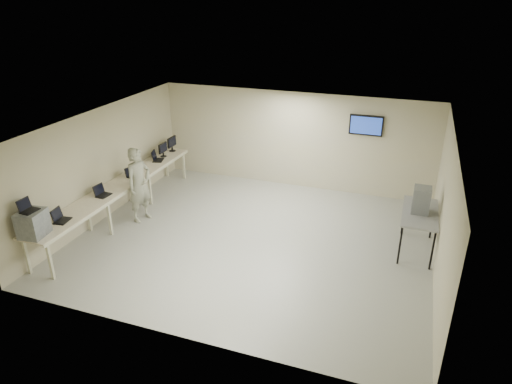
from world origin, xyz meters
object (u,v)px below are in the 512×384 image
(equipment_box, at_px, (33,223))
(soldier, at_px, (139,185))
(side_table, at_px, (420,215))
(workbench, at_px, (120,187))

(equipment_box, xyz_separation_m, soldier, (0.63, 2.80, -0.21))
(soldier, bearing_deg, side_table, -67.19)
(workbench, distance_m, soldier, 0.58)
(soldier, relative_size, side_table, 1.19)
(equipment_box, distance_m, side_table, 8.07)
(side_table, bearing_deg, soldier, -173.62)
(workbench, bearing_deg, side_table, 6.26)
(equipment_box, height_order, soldier, soldier)
(equipment_box, bearing_deg, side_table, 17.84)
(side_table, bearing_deg, workbench, -173.74)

